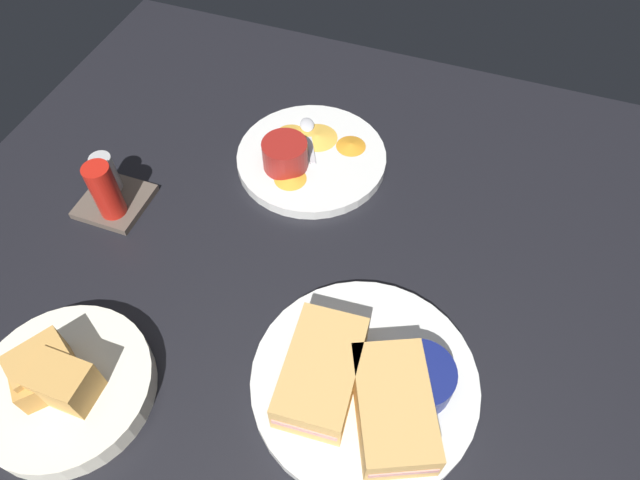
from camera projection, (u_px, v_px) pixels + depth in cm
name	position (u px, v px, depth cm)	size (l,w,h in cm)	color
ground_plane	(303.00, 315.00, 70.78)	(110.00, 110.00, 3.00)	black
plate_sandwich_main	(364.00, 381.00, 63.14)	(25.74, 25.74, 1.60)	silver
sandwich_half_near	(321.00, 372.00, 60.44)	(13.75, 8.55, 4.80)	tan
sandwich_half_far	(393.00, 407.00, 58.11)	(14.98, 12.28, 4.80)	tan
ramekin_dark_sauce	(419.00, 378.00, 60.52)	(7.72, 7.72, 3.62)	navy
spoon_by_dark_ramekin	(367.00, 363.00, 63.25)	(2.44, 9.94, 0.80)	silver
plate_chips_companion	(312.00, 158.00, 84.00)	(22.38, 22.38, 1.60)	silver
ramekin_light_gravy	(285.00, 154.00, 80.18)	(6.57, 6.57, 4.35)	maroon
spoon_by_gravy_ramekin	(308.00, 131.00, 85.88)	(9.46, 5.81, 0.80)	silver
plantain_chip_scatter	(312.00, 146.00, 84.05)	(16.16, 14.53, 0.60)	gold
bread_basket_rear	(63.00, 385.00, 61.24)	(19.26, 19.26, 7.96)	silver
condiment_caddy	(109.00, 190.00, 76.73)	(9.00, 9.00, 9.50)	brown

